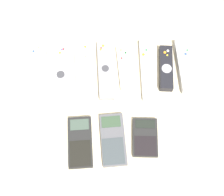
{
  "coord_description": "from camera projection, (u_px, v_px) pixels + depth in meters",
  "views": [
    {
      "loc": [
        -0.01,
        -0.33,
        0.91
      ],
      "look_at": [
        0.0,
        0.03,
        0.01
      ],
      "focal_mm": 50.0,
      "sensor_mm": 36.0,
      "label": 1
    }
  ],
  "objects": [
    {
      "name": "ground_plane",
      "position": [
        112.0,
        108.0,
        0.97
      ],
      "size": [
        3.0,
        3.0,
        0.0
      ],
      "primitive_type": "plane",
      "color": "beige"
    },
    {
      "name": "remote_0",
      "position": [
        37.0,
        71.0,
        1.0
      ],
      "size": [
        0.06,
        0.21,
        0.03
      ],
      "rotation": [
        0.0,
        0.0,
        0.02
      ],
      "color": "white",
      "rests_on": "ground_plane"
    },
    {
      "name": "remote_1",
      "position": [
        61.0,
        70.0,
        1.01
      ],
      "size": [
        0.07,
        0.21,
        0.02
      ],
      "rotation": [
        0.0,
        0.0,
        0.07
      ],
      "color": "silver",
      "rests_on": "ground_plane"
    },
    {
      "name": "remote_2",
      "position": [
        84.0,
        69.0,
        1.01
      ],
      "size": [
        0.07,
        0.2,
        0.02
      ],
      "rotation": [
        0.0,
        0.0,
        0.07
      ],
      "color": "silver",
      "rests_on": "ground_plane"
    },
    {
      "name": "remote_3",
      "position": [
        105.0,
        70.0,
        1.01
      ],
      "size": [
        0.05,
        0.2,
        0.02
      ],
      "rotation": [
        0.0,
        0.0,
        0.04
      ],
      "color": "gray",
      "rests_on": "ground_plane"
    },
    {
      "name": "remote_4",
      "position": [
        127.0,
        68.0,
        1.01
      ],
      "size": [
        0.06,
        0.16,
        0.02
      ],
      "rotation": [
        0.0,
        0.0,
        0.07
      ],
      "color": "white",
      "rests_on": "ground_plane"
    },
    {
      "name": "remote_5",
      "position": [
        147.0,
        70.0,
        1.01
      ],
      "size": [
        0.04,
        0.21,
        0.02
      ],
      "rotation": [
        0.0,
        0.0,
        -0.0
      ],
      "color": "#B7B7BC",
      "rests_on": "ground_plane"
    },
    {
      "name": "remote_6",
      "position": [
        166.0,
        68.0,
        1.01
      ],
      "size": [
        0.05,
        0.16,
        0.03
      ],
      "rotation": [
        0.0,
        0.0,
        -0.07
      ],
      "color": "black",
      "rests_on": "ground_plane"
    },
    {
      "name": "remote_7",
      "position": [
        186.0,
        66.0,
        1.01
      ],
      "size": [
        0.06,
        0.19,
        0.03
      ],
      "rotation": [
        0.0,
        0.0,
        0.04
      ],
      "color": "#B7B7BC",
      "rests_on": "ground_plane"
    },
    {
      "name": "calculator_0",
      "position": [
        80.0,
        142.0,
        0.92
      ],
      "size": [
        0.08,
        0.16,
        0.02
      ],
      "rotation": [
        0.0,
        0.0,
        0.04
      ],
      "color": "black",
      "rests_on": "ground_plane"
    },
    {
      "name": "calculator_1",
      "position": [
        112.0,
        140.0,
        0.92
      ],
      "size": [
        0.08,
        0.16,
        0.02
      ],
      "rotation": [
        0.0,
        0.0,
        0.06
      ],
      "color": "#4C4C51",
      "rests_on": "ground_plane"
    },
    {
      "name": "calculator_2",
      "position": [
        145.0,
        137.0,
        0.93
      ],
      "size": [
        0.08,
        0.12,
        0.02
      ],
      "rotation": [
        0.0,
        0.0,
        -0.05
      ],
      "color": "black",
      "rests_on": "ground_plane"
    }
  ]
}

